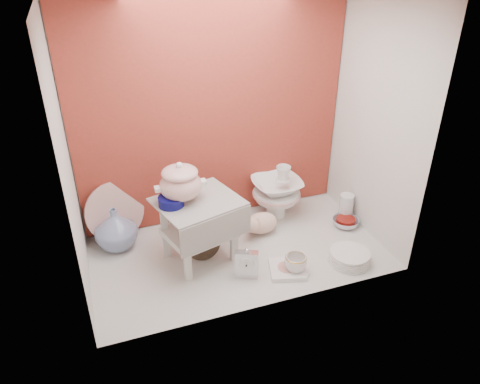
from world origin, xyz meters
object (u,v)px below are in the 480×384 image
object	(u,v)px
blue_white_vase	(116,229)
porcelain_tower	(277,192)
step_stool	(199,230)
mantel_clock	(247,263)
plush_pig	(262,223)
soup_tureen	(180,181)
dinner_plate_stack	(350,257)
gold_rim_teacup	(296,263)
floral_platter	(115,212)
crystal_bowl	(345,223)

from	to	relation	value
blue_white_vase	porcelain_tower	bearing A→B (deg)	0.53
step_stool	mantel_clock	size ratio (longest dim) A/B	2.36
porcelain_tower	blue_white_vase	bearing A→B (deg)	-179.47
mantel_clock	plush_pig	xyz separation A→B (m)	(0.25, 0.39, -0.02)
soup_tureen	dinner_plate_stack	world-z (taller)	soup_tureen
blue_white_vase	plush_pig	world-z (taller)	blue_white_vase
mantel_clock	gold_rim_teacup	world-z (taller)	mantel_clock
step_stool	gold_rim_teacup	distance (m)	0.61
gold_rim_teacup	step_stool	bearing A→B (deg)	146.32
soup_tureen	floral_platter	distance (m)	0.62
dinner_plate_stack	porcelain_tower	bearing A→B (deg)	107.97
floral_platter	gold_rim_teacup	xyz separation A→B (m)	(0.94, -0.73, -0.13)
plush_pig	dinner_plate_stack	world-z (taller)	plush_pig
blue_white_vase	gold_rim_teacup	bearing A→B (deg)	-32.51
step_stool	dinner_plate_stack	world-z (taller)	step_stool
step_stool	plush_pig	xyz separation A→B (m)	(0.46, 0.12, -0.12)
plush_pig	gold_rim_teacup	distance (m)	0.45
soup_tureen	gold_rim_teacup	xyz separation A→B (m)	(0.58, -0.36, -0.47)
soup_tureen	blue_white_vase	world-z (taller)	soup_tureen
soup_tureen	dinner_plate_stack	bearing A→B (deg)	-22.73
plush_pig	floral_platter	bearing A→B (deg)	154.66
step_stool	plush_pig	size ratio (longest dim) A/B	1.72
soup_tureen	crystal_bowl	distance (m)	1.22
mantel_clock	crystal_bowl	bearing A→B (deg)	42.22
floral_platter	blue_white_vase	distance (m)	0.13
step_stool	soup_tureen	world-z (taller)	soup_tureen
step_stool	soup_tureen	bearing A→B (deg)	140.06
step_stool	soup_tureen	distance (m)	0.34
mantel_clock	step_stool	bearing A→B (deg)	151.16
floral_platter	crystal_bowl	distance (m)	1.54
soup_tureen	floral_platter	bearing A→B (deg)	135.27
mantel_clock	dinner_plate_stack	bearing A→B (deg)	16.52
plush_pig	gold_rim_teacup	xyz separation A→B (m)	(0.03, -0.45, -0.02)
gold_rim_teacup	porcelain_tower	size ratio (longest dim) A/B	0.34
dinner_plate_stack	crystal_bowl	xyz separation A→B (m)	(0.19, 0.36, -0.01)
step_stool	porcelain_tower	world-z (taller)	step_stool
gold_rim_teacup	porcelain_tower	xyz separation A→B (m)	(0.14, 0.62, 0.13)
floral_platter	crystal_bowl	bearing A→B (deg)	-14.97
step_stool	blue_white_vase	world-z (taller)	step_stool
blue_white_vase	plush_pig	bearing A→B (deg)	-9.85
floral_platter	plush_pig	xyz separation A→B (m)	(0.91, -0.28, -0.11)
step_stool	mantel_clock	world-z (taller)	step_stool
step_stool	blue_white_vase	bearing A→B (deg)	132.80
floral_platter	blue_white_vase	world-z (taller)	floral_platter
floral_platter	mantel_clock	world-z (taller)	floral_platter
soup_tureen	blue_white_vase	distance (m)	0.60
mantel_clock	porcelain_tower	xyz separation A→B (m)	(0.43, 0.56, 0.09)
blue_white_vase	crystal_bowl	world-z (taller)	blue_white_vase
step_stool	plush_pig	distance (m)	0.49
mantel_clock	crystal_bowl	world-z (taller)	mantel_clock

